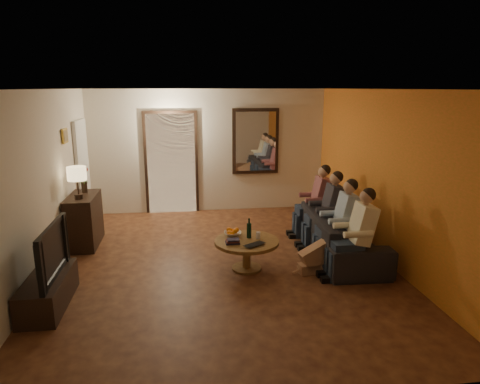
{
  "coord_description": "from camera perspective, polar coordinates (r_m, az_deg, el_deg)",
  "views": [
    {
      "loc": [
        -0.57,
        -6.06,
        2.62
      ],
      "look_at": [
        0.3,
        0.3,
        1.05
      ],
      "focal_mm": 32.0,
      "sensor_mm": 36.0,
      "label": 1
    }
  ],
  "objects": [
    {
      "name": "floor",
      "position": [
        6.62,
        -2.25,
        -9.56
      ],
      "size": [
        5.0,
        6.0,
        0.01
      ],
      "primitive_type": "cube",
      "color": "#3B180F",
      "rests_on": "ground"
    },
    {
      "name": "ceiling",
      "position": [
        6.08,
        -2.49,
        13.55
      ],
      "size": [
        5.0,
        6.0,
        0.01
      ],
      "primitive_type": "cube",
      "color": "white",
      "rests_on": "back_wall"
    },
    {
      "name": "back_wall",
      "position": [
        9.17,
        -4.17,
        5.44
      ],
      "size": [
        5.0,
        0.02,
        2.6
      ],
      "primitive_type": "cube",
      "color": "beige",
      "rests_on": "floor"
    },
    {
      "name": "front_wall",
      "position": [
        3.38,
        2.58,
        -9.27
      ],
      "size": [
        5.0,
        0.02,
        2.6
      ],
      "primitive_type": "cube",
      "color": "beige",
      "rests_on": "floor"
    },
    {
      "name": "left_wall",
      "position": [
        6.49,
        -24.9,
        0.72
      ],
      "size": [
        0.02,
        6.0,
        2.6
      ],
      "primitive_type": "cube",
      "color": "beige",
      "rests_on": "floor"
    },
    {
      "name": "right_wall",
      "position": [
        6.92,
        18.73,
        2.01
      ],
      "size": [
        0.02,
        6.0,
        2.6
      ],
      "primitive_type": "cube",
      "color": "beige",
      "rests_on": "floor"
    },
    {
      "name": "orange_accent",
      "position": [
        6.91,
        18.66,
        2.01
      ],
      "size": [
        0.01,
        6.0,
        2.6
      ],
      "primitive_type": "cube",
      "color": "#C27C21",
      "rests_on": "right_wall"
    },
    {
      "name": "kitchen_doorway",
      "position": [
        9.18,
        -9.13,
        3.72
      ],
      "size": [
        1.0,
        0.06,
        2.1
      ],
      "primitive_type": "cube",
      "color": "#FFE0A5",
      "rests_on": "floor"
    },
    {
      "name": "door_trim",
      "position": [
        9.17,
        -9.13,
        3.71
      ],
      "size": [
        1.12,
        0.04,
        2.22
      ],
      "primitive_type": "cube",
      "color": "black",
      "rests_on": "floor"
    },
    {
      "name": "fridge_glimpse",
      "position": [
        9.2,
        -7.54,
        2.86
      ],
      "size": [
        0.45,
        0.03,
        1.7
      ],
      "primitive_type": "cube",
      "color": "silver",
      "rests_on": "floor"
    },
    {
      "name": "mirror_frame",
      "position": [
        9.22,
        2.08,
        6.77
      ],
      "size": [
        1.0,
        0.05,
        1.4
      ],
      "primitive_type": "cube",
      "color": "black",
      "rests_on": "back_wall"
    },
    {
      "name": "mirror_glass",
      "position": [
        9.19,
        2.11,
        6.74
      ],
      "size": [
        0.86,
        0.02,
        1.26
      ],
      "primitive_type": "cube",
      "color": "white",
      "rests_on": "back_wall"
    },
    {
      "name": "white_door",
      "position": [
        8.72,
        -20.19,
        2.32
      ],
      "size": [
        0.06,
        0.85,
        2.04
      ],
      "primitive_type": "cube",
      "color": "white",
      "rests_on": "floor"
    },
    {
      "name": "framed_art",
      "position": [
        7.64,
        -22.33,
        6.94
      ],
      "size": [
        0.03,
        0.28,
        0.24
      ],
      "primitive_type": "cube",
      "color": "#B28C33",
      "rests_on": "left_wall"
    },
    {
      "name": "art_canvas",
      "position": [
        7.63,
        -22.22,
        6.95
      ],
      "size": [
        0.01,
        0.22,
        0.18
      ],
      "primitive_type": "cube",
      "color": "brown",
      "rests_on": "left_wall"
    },
    {
      "name": "dresser",
      "position": [
        7.72,
        -20.05,
        -3.57
      ],
      "size": [
        0.45,
        0.97,
        0.87
      ],
      "primitive_type": "cube",
      "color": "black",
      "rests_on": "floor"
    },
    {
      "name": "table_lamp",
      "position": [
        7.34,
        -20.85,
        1.18
      ],
      "size": [
        0.3,
        0.3,
        0.54
      ],
      "primitive_type": null,
      "color": "beige",
      "rests_on": "dresser"
    },
    {
      "name": "flower_vase",
      "position": [
        7.77,
        -20.12,
        1.52
      ],
      "size": [
        0.14,
        0.14,
        0.44
      ],
      "primitive_type": null,
      "color": "red",
      "rests_on": "dresser"
    },
    {
      "name": "tv_stand",
      "position": [
        5.87,
        -24.2,
        -11.98
      ],
      "size": [
        0.45,
        1.16,
        0.39
      ],
      "primitive_type": "cube",
      "color": "black",
      "rests_on": "floor"
    },
    {
      "name": "tv",
      "position": [
        5.67,
        -24.71,
        -7.24
      ],
      "size": [
        1.12,
        0.15,
        0.65
      ],
      "primitive_type": "imported",
      "rotation": [
        0.0,
        0.0,
        1.57
      ],
      "color": "black",
      "rests_on": "tv_stand"
    },
    {
      "name": "sofa",
      "position": [
        7.08,
        13.18,
        -5.48
      ],
      "size": [
        2.33,
        1.01,
        0.67
      ],
      "primitive_type": "imported",
      "rotation": [
        0.0,
        0.0,
        1.52
      ],
      "color": "black",
      "rests_on": "floor"
    },
    {
      "name": "person_a",
      "position": [
        6.17,
        15.4,
        -5.88
      ],
      "size": [
        0.6,
        0.4,
        1.2
      ],
      "primitive_type": null,
      "color": "tan",
      "rests_on": "sofa"
    },
    {
      "name": "person_b",
      "position": [
        6.7,
        13.41,
        -4.2
      ],
      "size": [
        0.6,
        0.4,
        1.2
      ],
      "primitive_type": null,
      "color": "tan",
      "rests_on": "sofa"
    },
    {
      "name": "person_c",
      "position": [
        7.23,
        11.72,
        -2.77
      ],
      "size": [
        0.6,
        0.4,
        1.2
      ],
      "primitive_type": null,
      "color": "tan",
      "rests_on": "sofa"
    },
    {
      "name": "person_d",
      "position": [
        7.78,
        10.27,
        -1.53
      ],
      "size": [
        0.6,
        0.4,
        1.2
      ],
      "primitive_type": null,
      "color": "tan",
      "rests_on": "sofa"
    },
    {
      "name": "dog",
      "position": [
        6.34,
        10.04,
        -8.14
      ],
      "size": [
        0.59,
        0.32,
        0.56
      ],
      "primitive_type": null,
      "rotation": [
        0.0,
        0.0,
        0.15
      ],
      "color": "#A2704A",
      "rests_on": "floor"
    },
    {
      "name": "coffee_table",
      "position": [
        6.37,
        0.89,
        -8.34
      ],
      "size": [
        1.12,
        1.12,
        0.45
      ],
      "primitive_type": "cylinder",
      "rotation": [
        0.0,
        0.0,
        0.21
      ],
      "color": "brown",
      "rests_on": "floor"
    },
    {
      "name": "bowl",
      "position": [
        6.46,
        -0.98,
        -5.59
      ],
      "size": [
        0.26,
        0.26,
        0.06
      ],
      "primitive_type": "imported",
      "color": "white",
      "rests_on": "coffee_table"
    },
    {
      "name": "oranges",
      "position": [
        6.44,
        -0.99,
        -5.01
      ],
      "size": [
        0.2,
        0.2,
        0.08
      ],
      "primitive_type": null,
      "color": "orange",
      "rests_on": "bowl"
    },
    {
      "name": "wine_bottle",
      "position": [
        6.34,
        1.21,
        -4.8
      ],
      "size": [
        0.07,
        0.07,
        0.31
      ],
      "primitive_type": null,
      "color": "black",
      "rests_on": "coffee_table"
    },
    {
      "name": "wine_glass",
      "position": [
        6.35,
        2.45,
        -5.78
      ],
      "size": [
        0.06,
        0.06,
        0.1
      ],
      "primitive_type": "cylinder",
      "color": "silver",
      "rests_on": "coffee_table"
    },
    {
      "name": "book_stack",
      "position": [
        6.15,
        -1.0,
        -6.55
      ],
      "size": [
        0.2,
        0.15,
        0.07
      ],
      "primitive_type": null,
      "color": "black",
      "rests_on": "coffee_table"
    },
    {
      "name": "laptop",
      "position": [
        6.04,
        2.25,
        -7.19
      ],
      "size": [
        0.39,
        0.36,
        0.03
      ],
      "primitive_type": "imported",
      "rotation": [
        0.0,
        0.0,
        0.56
      ],
      "color": "black",
      "rests_on": "coffee_table"
    }
  ]
}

